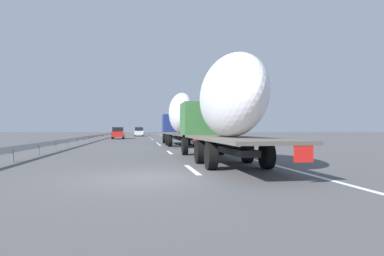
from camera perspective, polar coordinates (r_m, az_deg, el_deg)
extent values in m
plane|color=#4C4C4F|center=(50.68, -8.69, -1.92)|extent=(260.00, 260.00, 0.00)
cube|color=white|center=(12.90, 0.01, -6.99)|extent=(3.20, 0.20, 0.01)
cube|color=white|center=(22.35, -3.79, -4.11)|extent=(3.20, 0.20, 0.01)
cube|color=white|center=(33.13, -5.46, -2.83)|extent=(3.20, 0.20, 0.01)
cube|color=white|center=(37.06, -5.82, -2.55)|extent=(3.20, 0.20, 0.01)
cube|color=white|center=(50.86, -6.66, -1.91)|extent=(3.20, 0.20, 0.01)
cube|color=white|center=(57.61, -6.92, -1.71)|extent=(3.20, 0.20, 0.01)
cube|color=white|center=(70.81, -7.29, -1.42)|extent=(3.20, 0.20, 0.01)
cube|color=white|center=(86.95, -7.59, -1.19)|extent=(3.20, 0.20, 0.01)
cube|color=white|center=(55.96, -3.06, -1.75)|extent=(110.00, 0.20, 0.01)
cube|color=navy|center=(36.76, -2.98, 0.77)|extent=(2.40, 2.50, 1.90)
cube|color=black|center=(37.87, -3.16, 1.50)|extent=(0.08, 2.12, 0.80)
cube|color=#262628|center=(33.92, -2.49, -1.64)|extent=(10.56, 0.70, 0.24)
cube|color=#59544C|center=(31.06, -1.90, -0.91)|extent=(9.07, 2.50, 0.12)
ellipsoid|color=white|center=(30.71, -1.81, 2.53)|extent=(6.41, 2.20, 3.58)
cube|color=red|center=(26.70, 0.75, -1.55)|extent=(0.04, 0.56, 0.56)
cylinder|color=black|center=(36.67, -4.70, -1.77)|extent=(1.04, 0.30, 1.04)
cylinder|color=black|center=(36.90, -1.29, -1.76)|extent=(1.04, 0.30, 1.04)
cylinder|color=black|center=(32.15, -4.10, -1.99)|extent=(1.04, 0.35, 1.04)
cylinder|color=black|center=(32.41, -0.22, -1.98)|extent=(1.04, 0.35, 1.04)
cylinder|color=black|center=(29.76, -3.72, -2.14)|extent=(1.04, 0.35, 1.04)
cylinder|color=black|center=(30.04, 0.47, -2.12)|extent=(1.04, 0.35, 1.04)
cube|color=#387038|center=(20.28, 1.86, 1.56)|extent=(2.40, 2.50, 1.90)
cube|color=black|center=(21.39, 1.31, 2.81)|extent=(0.08, 2.12, 0.80)
cube|color=#262628|center=(17.26, 3.79, -3.05)|extent=(11.43, 0.70, 0.24)
cube|color=#59544C|center=(14.23, 6.53, -1.77)|extent=(10.02, 2.50, 0.12)
ellipsoid|color=white|center=(14.50, 6.30, 5.27)|extent=(7.32, 2.20, 3.42)
cube|color=red|center=(9.83, 18.23, -3.87)|extent=(0.04, 0.56, 0.56)
cylinder|color=black|center=(20.12, -1.22, -3.07)|extent=(1.04, 0.30, 1.04)
cylinder|color=black|center=(20.53, 4.88, -3.01)|extent=(1.04, 0.30, 1.04)
cylinder|color=black|center=(15.18, 1.31, -4.01)|extent=(1.04, 0.35, 1.04)
cylinder|color=black|center=(15.72, 9.24, -3.88)|extent=(1.04, 0.35, 1.04)
cylinder|color=black|center=(12.83, 3.21, -4.71)|extent=(1.04, 0.35, 1.04)
cylinder|color=black|center=(13.47, 12.43, -4.50)|extent=(1.04, 0.35, 1.04)
cube|color=#ADB2B7|center=(89.10, -8.71, -0.70)|extent=(4.50, 1.73, 0.84)
cube|color=black|center=(88.75, -8.71, -0.19)|extent=(2.47, 1.52, 0.73)
cylinder|color=black|center=(90.50, -9.20, -0.95)|extent=(0.64, 0.22, 0.64)
cylinder|color=black|center=(90.50, -8.23, -0.95)|extent=(0.64, 0.22, 0.64)
cylinder|color=black|center=(87.71, -9.21, -0.98)|extent=(0.64, 0.22, 0.64)
cylinder|color=black|center=(87.71, -8.20, -0.98)|extent=(0.64, 0.22, 0.64)
cube|color=white|center=(73.17, -8.92, -0.81)|extent=(4.67, 1.80, 0.84)
cube|color=black|center=(72.81, -8.92, -0.17)|extent=(2.57, 1.59, 0.77)
cylinder|color=black|center=(74.63, -9.54, -1.12)|extent=(0.64, 0.22, 0.64)
cylinder|color=black|center=(74.63, -8.31, -1.12)|extent=(0.64, 0.22, 0.64)
cylinder|color=black|center=(71.73, -9.56, -1.15)|extent=(0.64, 0.22, 0.64)
cylinder|color=black|center=(71.73, -8.28, -1.15)|extent=(0.64, 0.22, 0.64)
cube|color=red|center=(54.47, -12.29, -1.02)|extent=(4.56, 1.80, 0.84)
cube|color=black|center=(54.13, -12.32, -0.22)|extent=(2.51, 1.59, 0.67)
cylinder|color=black|center=(55.94, -13.03, -1.42)|extent=(0.64, 0.22, 0.64)
cylinder|color=black|center=(55.85, -11.39, -1.43)|extent=(0.64, 0.22, 0.64)
cylinder|color=black|center=(53.13, -13.25, -1.49)|extent=(0.64, 0.22, 0.64)
cylinder|color=black|center=(53.03, -11.52, -1.49)|extent=(0.64, 0.22, 0.64)
cylinder|color=gray|center=(53.99, -1.57, -0.45)|extent=(0.10, 0.10, 2.57)
cube|color=#2D569E|center=(54.00, -1.57, 1.28)|extent=(0.06, 0.90, 0.70)
cylinder|color=#472D19|center=(93.73, -1.69, -0.71)|extent=(0.34, 0.34, 1.37)
cone|color=#286B2D|center=(93.74, -1.69, 0.97)|extent=(3.06, 3.06, 4.11)
cylinder|color=#472D19|center=(47.90, 6.87, -0.89)|extent=(0.25, 0.25, 1.89)
cone|color=#286B2D|center=(47.97, 6.86, 3.12)|extent=(3.45, 3.45, 4.83)
cylinder|color=#472D19|center=(43.76, 7.26, -1.23)|extent=(0.26, 0.26, 1.48)
cone|color=#1E5B23|center=(43.82, 7.25, 3.10)|extent=(2.73, 2.73, 5.14)
cylinder|color=#472D19|center=(70.86, 1.26, -0.87)|extent=(0.39, 0.39, 1.39)
cone|color=#194C1E|center=(70.89, 1.26, 1.51)|extent=(3.53, 3.53, 4.50)
cylinder|color=#472D19|center=(79.54, 0.84, -0.70)|extent=(0.31, 0.31, 1.65)
cone|color=#1E5B23|center=(79.56, 0.84, 1.26)|extent=(2.80, 2.80, 3.77)
cylinder|color=#472D19|center=(76.13, 0.51, -0.60)|extent=(0.30, 0.30, 1.97)
cone|color=#1E5B23|center=(76.16, 0.51, 1.52)|extent=(2.42, 2.42, 3.66)
cube|color=#9EA0A5|center=(53.98, -15.08, -1.17)|extent=(94.00, 0.06, 0.32)
cube|color=slate|center=(17.89, -27.92, -4.12)|extent=(0.10, 0.10, 0.60)
cube|color=slate|center=(21.79, -24.41, -3.41)|extent=(0.10, 0.10, 0.60)
cube|color=slate|center=(25.74, -21.97, -2.92)|extent=(0.10, 0.10, 0.60)
cube|color=slate|center=(29.73, -20.19, -2.55)|extent=(0.10, 0.10, 0.60)
cube|color=slate|center=(33.75, -18.83, -2.27)|extent=(0.10, 0.10, 0.60)
cube|color=slate|center=(37.78, -17.76, -2.05)|extent=(0.10, 0.10, 0.60)
cube|color=slate|center=(41.82, -16.89, -1.87)|extent=(0.10, 0.10, 0.60)
cube|color=slate|center=(45.87, -16.18, -1.72)|extent=(0.10, 0.10, 0.60)
cube|color=slate|center=(49.92, -15.59, -1.60)|extent=(0.10, 0.10, 0.60)
cube|color=slate|center=(53.98, -15.08, -1.49)|extent=(0.10, 0.10, 0.60)
cube|color=slate|center=(58.05, -14.65, -1.40)|extent=(0.10, 0.10, 0.60)
cube|color=slate|center=(62.11, -14.27, -1.32)|extent=(0.10, 0.10, 0.60)
cube|color=slate|center=(66.18, -13.94, -1.25)|extent=(0.10, 0.10, 0.60)
cube|color=slate|center=(70.25, -13.64, -1.19)|extent=(0.10, 0.10, 0.60)
cube|color=slate|center=(74.33, -13.38, -1.13)|extent=(0.10, 0.10, 0.60)
cube|color=slate|center=(78.40, -13.15, -1.08)|extent=(0.10, 0.10, 0.60)
cube|color=slate|center=(82.48, -12.94, -1.04)|extent=(0.10, 0.10, 0.60)
cube|color=slate|center=(86.55, -12.75, -1.00)|extent=(0.10, 0.10, 0.60)
cube|color=slate|center=(90.63, -12.57, -0.96)|extent=(0.10, 0.10, 0.60)
cube|color=slate|center=(94.71, -12.41, -0.93)|extent=(0.10, 0.10, 0.60)
cube|color=slate|center=(98.79, -12.27, -0.90)|extent=(0.10, 0.10, 0.60)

